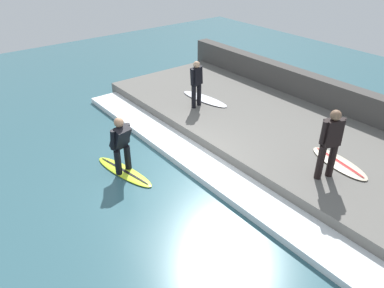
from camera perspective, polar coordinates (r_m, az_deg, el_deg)
ground_plane at (r=9.70m, az=-2.67°, el=-4.63°), size 28.00×28.00×0.00m
concrete_ledge at (r=11.64m, az=11.34°, el=2.37°), size 4.40×11.67×0.43m
back_wall at (r=13.28m, az=18.66°, el=6.94°), size 0.50×12.26×1.27m
wave_foam_crest at (r=10.04m, az=0.91°, el=-2.67°), size 1.00×11.09×0.17m
surfboard_riding at (r=9.90m, az=-10.30°, el=-4.15°), size 0.83×2.07×0.07m
surfer_riding at (r=9.44m, az=-10.78°, el=0.23°), size 0.58×0.53×1.52m
surfer_waiting_near at (r=8.89m, az=20.34°, el=0.45°), size 0.56×0.37×1.72m
surfboard_waiting_near at (r=9.98m, az=21.50°, el=-2.70°), size 0.89×1.77×0.07m
surfer_waiting_far at (r=12.02m, az=0.69°, el=9.49°), size 0.51×0.32×1.52m
surfboard_waiting_far at (r=12.83m, az=1.94°, el=6.90°), size 0.77×1.98×0.06m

